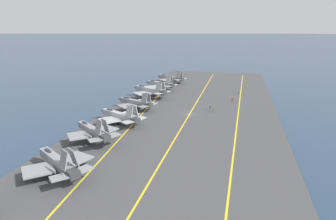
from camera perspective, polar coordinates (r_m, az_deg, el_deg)
ground_plane at (r=91.66m, az=4.17°, el=-0.96°), size 2000.00×2000.00×0.00m
carrier_deck at (r=91.60m, az=4.17°, el=-0.84°), size 175.00×52.02×0.40m
deck_stripe_foul_line at (r=90.49m, az=13.15°, el=-1.30°), size 157.47×3.45×0.01m
deck_stripe_centerline at (r=91.54m, az=4.18°, el=-0.71°), size 157.50×0.36×0.01m
deck_stripe_edge_line at (r=94.77m, az=-4.39°, el=-0.14°), size 157.24×9.74×0.01m
parked_jet_nearest at (r=58.19m, az=-20.38°, el=-9.19°), size 13.00×14.99×6.30m
parked_jet_second at (r=71.39m, az=-14.24°, el=-3.77°), size 12.78×14.60×6.51m
parked_jet_third at (r=82.90m, az=-9.32°, el=-1.03°), size 12.34×15.78×6.07m
parked_jet_fourth at (r=96.40m, az=-6.34°, el=1.48°), size 12.35×15.04×5.90m
parked_jet_fifth at (r=111.89m, az=-3.59°, el=3.81°), size 13.72×16.44×6.44m
parked_jet_sixth at (r=124.95m, az=-1.58°, el=4.99°), size 13.59×15.09×6.52m
parked_jet_seventh at (r=141.43m, az=0.44°, el=6.15°), size 12.35×15.58×5.86m
crew_green_vest at (r=120.66m, az=13.33°, el=3.43°), size 0.45×0.45×1.78m
crew_brown_vest at (r=93.78m, az=8.62°, el=0.16°), size 0.43×0.35×1.75m
crew_blue_vest at (r=96.04m, az=8.04°, el=0.52°), size 0.29×0.40×1.66m
crew_red_vest at (r=107.11m, az=12.14°, el=1.94°), size 0.37×0.44×1.71m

